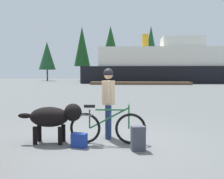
{
  "coord_description": "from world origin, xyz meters",
  "views": [
    {
      "loc": [
        0.45,
        -6.05,
        1.57
      ],
      "look_at": [
        0.05,
        1.45,
        1.12
      ],
      "focal_mm": 41.68,
      "sensor_mm": 36.0,
      "label": 1
    }
  ],
  "objects": [
    {
      "name": "bicycle",
      "position": [
        0.03,
        -0.29,
        0.38
      ],
      "size": [
        1.72,
        0.44,
        0.9
      ],
      "color": "black",
      "rests_on": "ground_plane"
    },
    {
      "name": "pine_tree_center",
      "position": [
        -2.9,
        50.23,
        7.56
      ],
      "size": [
        4.35,
        4.35,
        11.9
      ],
      "color": "#4C331E",
      "rests_on": "ground_plane"
    },
    {
      "name": "pine_tree_far_right",
      "position": [
        6.08,
        53.91,
        7.93
      ],
      "size": [
        3.53,
        3.53,
        12.54
      ],
      "color": "#4C331E",
      "rests_on": "ground_plane"
    },
    {
      "name": "pine_tree_mid_back",
      "position": [
        -10.19,
        56.64,
        8.21
      ],
      "size": [
        3.84,
        3.84,
        12.99
      ],
      "color": "#4C331E",
      "rests_on": "ground_plane"
    },
    {
      "name": "dog",
      "position": [
        -1.18,
        -0.29,
        0.6
      ],
      "size": [
        1.47,
        0.53,
        0.91
      ],
      "color": "black",
      "rests_on": "ground_plane"
    },
    {
      "name": "dock_pier",
      "position": [
        2.57,
        32.9,
        0.2
      ],
      "size": [
        14.75,
        2.85,
        0.4
      ],
      "primitive_type": "cube",
      "color": "brown",
      "rests_on": "ground_plane"
    },
    {
      "name": "ground_plane",
      "position": [
        0.0,
        0.0,
        0.0
      ],
      "size": [
        160.0,
        160.0,
        0.0
      ],
      "primitive_type": "plane",
      "color": "#595B5B"
    },
    {
      "name": "backpack",
      "position": [
        0.7,
        -0.77,
        0.25
      ],
      "size": [
        0.31,
        0.25,
        0.5
      ],
      "primitive_type": "cube",
      "rotation": [
        0.0,
        0.0,
        0.17
      ],
      "color": "#3F3F4C",
      "rests_on": "ground_plane"
    },
    {
      "name": "sailboat_moored",
      "position": [
        2.09,
        45.32,
        0.49
      ],
      "size": [
        7.72,
        2.16,
        7.59
      ],
      "color": "navy",
      "rests_on": "ground_plane"
    },
    {
      "name": "ferry_boat",
      "position": [
        7.29,
        39.67,
        2.94
      ],
      "size": [
        28.28,
        7.66,
        8.45
      ],
      "color": "black",
      "rests_on": "ground_plane"
    },
    {
      "name": "handbag_pannier",
      "position": [
        -0.55,
        -0.61,
        0.15
      ],
      "size": [
        0.36,
        0.26,
        0.3
      ],
      "primitive_type": "cube",
      "rotation": [
        0.0,
        0.0,
        -0.26
      ],
      "color": "navy",
      "rests_on": "ground_plane"
    },
    {
      "name": "person_cyclist",
      "position": [
        0.02,
        0.25,
        1.03
      ],
      "size": [
        0.32,
        0.53,
        1.71
      ],
      "color": "navy",
      "rests_on": "ground_plane"
    },
    {
      "name": "pine_tree_far_left",
      "position": [
        -17.85,
        53.56,
        5.79
      ],
      "size": [
        3.84,
        3.84,
        9.0
      ],
      "color": "#4C331E",
      "rests_on": "ground_plane"
    }
  ]
}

